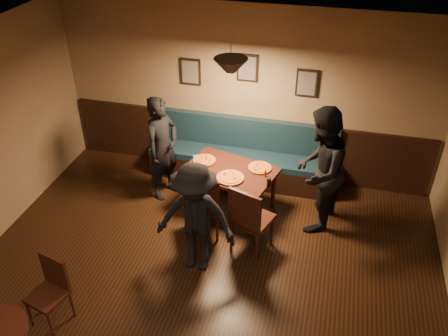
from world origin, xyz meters
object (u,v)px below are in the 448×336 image
object	(u,v)px
booth_bench	(242,153)
chair_near_left	(201,205)
chair_near_right	(252,217)
cafe_chair_far	(47,295)
diner_right	(319,170)
diner_left	(163,148)
soda_glass	(269,182)
tabasco_bottle	(265,173)
diner_front	(195,219)
dining_table	(230,189)

from	to	relation	value
booth_bench	chair_near_left	world-z (taller)	chair_near_left
chair_near_right	cafe_chair_far	bearing A→B (deg)	-118.69
diner_right	chair_near_right	bearing A→B (deg)	-34.21
chair_near_left	diner_left	bearing A→B (deg)	111.75
booth_bench	soda_glass	size ratio (longest dim) A/B	22.72
diner_left	diner_right	world-z (taller)	diner_right
booth_bench	tabasco_bottle	xyz separation A→B (m)	(0.52, -0.82, 0.25)
diner_right	chair_near_left	bearing A→B (deg)	-55.46
diner_left	diner_front	size ratio (longest dim) A/B	1.07
dining_table	chair_near_left	size ratio (longest dim) A/B	1.28
diner_front	cafe_chair_far	size ratio (longest dim) A/B	1.81
dining_table	tabasco_bottle	distance (m)	0.66
diner_left	dining_table	bearing A→B (deg)	-74.43
cafe_chair_far	chair_near_left	bearing A→B (deg)	-108.53
diner_left	cafe_chair_far	xyz separation A→B (m)	(-0.40, -2.66, -0.40)
booth_bench	dining_table	bearing A→B (deg)	-90.40
booth_bench	diner_left	xyz separation A→B (m)	(-1.08, -0.68, 0.33)
dining_table	tabasco_bottle	world-z (taller)	tabasco_bottle
chair_near_right	tabasco_bottle	size ratio (longest dim) A/B	8.95
diner_right	diner_front	bearing A→B (deg)	-36.25
chair_near_right	diner_left	world-z (taller)	diner_left
tabasco_bottle	diner_left	bearing A→B (deg)	174.87
dining_table	tabasco_bottle	size ratio (longest dim) A/B	10.88
chair_near_left	booth_bench	bearing A→B (deg)	55.59
chair_near_left	tabasco_bottle	size ratio (longest dim) A/B	8.49
booth_bench	diner_right	bearing A→B (deg)	-33.91
chair_near_left	cafe_chair_far	distance (m)	2.24
soda_glass	tabasco_bottle	size ratio (longest dim) A/B	1.12
booth_bench	soda_glass	bearing A→B (deg)	-59.80
diner_left	diner_front	distance (m)	1.69
tabasco_bottle	cafe_chair_far	xyz separation A→B (m)	(-2.00, -2.51, -0.32)
diner_left	cafe_chair_far	world-z (taller)	diner_left
diner_right	cafe_chair_far	distance (m)	3.73
diner_left	soda_glass	size ratio (longest dim) A/B	12.60
tabasco_bottle	diner_right	bearing A→B (deg)	-1.84
booth_bench	chair_near_left	size ratio (longest dim) A/B	2.99
diner_left	soda_glass	xyz separation A→B (m)	(1.68, -0.36, -0.08)
soda_glass	tabasco_bottle	distance (m)	0.24
cafe_chair_far	booth_bench	bearing A→B (deg)	-99.13
chair_near_right	diner_right	world-z (taller)	diner_right
tabasco_bottle	chair_near_left	bearing A→B (deg)	-140.13
tabasco_bottle	chair_near_right	bearing A→B (deg)	-92.10
soda_glass	cafe_chair_far	world-z (taller)	cafe_chair_far
dining_table	chair_near_left	xyz separation A→B (m)	(-0.24, -0.67, 0.16)
cafe_chair_far	diner_left	bearing A→B (deg)	-83.84
booth_bench	tabasco_bottle	bearing A→B (deg)	-57.71
diner_left	cafe_chair_far	size ratio (longest dim) A/B	1.93
chair_near_left	diner_left	distance (m)	1.19
dining_table	diner_right	bearing A→B (deg)	12.47
soda_glass	cafe_chair_far	xyz separation A→B (m)	(-2.09, -2.29, -0.32)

